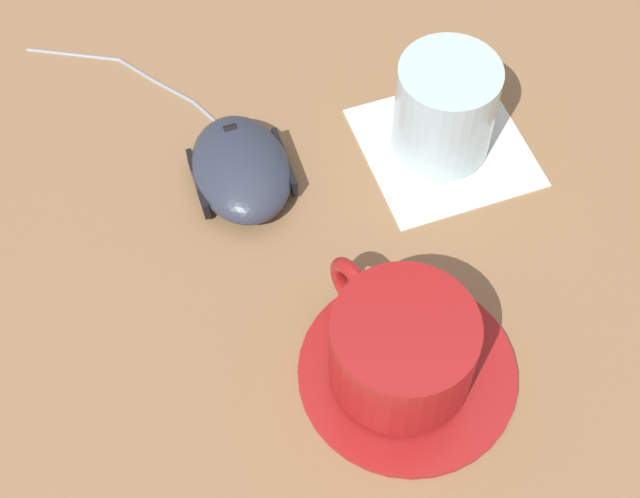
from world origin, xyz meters
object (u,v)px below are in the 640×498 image
at_px(computer_mouse, 241,169).
at_px(coffee_cup, 401,346).
at_px(drinking_glass, 445,108).
at_px(saucer, 408,371).

bearing_deg(computer_mouse, coffee_cup, -144.53).
bearing_deg(drinking_glass, computer_mouse, 104.30).
height_order(coffee_cup, drinking_glass, drinking_glass).
bearing_deg(drinking_glass, coffee_cup, 168.58).
bearing_deg(saucer, coffee_cup, 83.74).
relative_size(coffee_cup, computer_mouse, 0.94).
relative_size(saucer, computer_mouse, 1.24).
height_order(saucer, computer_mouse, computer_mouse).
relative_size(computer_mouse, drinking_glass, 1.47).
height_order(coffee_cup, computer_mouse, coffee_cup).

